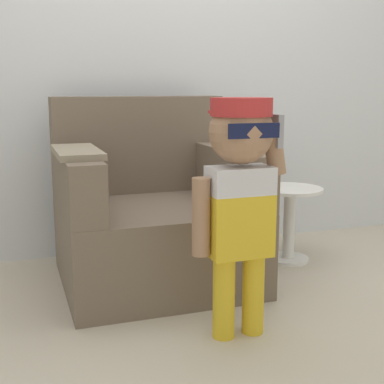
{
  "coord_description": "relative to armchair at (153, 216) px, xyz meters",
  "views": [
    {
      "loc": [
        -0.92,
        -2.52,
        1.02
      ],
      "look_at": [
        -0.15,
        -0.27,
        0.54
      ],
      "focal_mm": 50.0,
      "sensor_mm": 36.0,
      "label": 1
    }
  ],
  "objects": [
    {
      "name": "armchair",
      "position": [
        0.0,
        0.0,
        0.0
      ],
      "size": [
        0.98,
        0.9,
        0.96
      ],
      "color": "#6B5B4C",
      "rests_on": "ground_plane"
    },
    {
      "name": "person_child",
      "position": [
        0.16,
        -0.77,
        0.31
      ],
      "size": [
        0.4,
        0.3,
        0.97
      ],
      "color": "gold",
      "rests_on": "ground_plane"
    },
    {
      "name": "wall_back",
      "position": [
        0.23,
        0.57,
        0.96
      ],
      "size": [
        10.0,
        0.05,
        2.6
      ],
      "color": "silver",
      "rests_on": "ground_plane"
    },
    {
      "name": "side_table",
      "position": [
        0.83,
        0.03,
        -0.08
      ],
      "size": [
        0.38,
        0.38,
        0.44
      ],
      "color": "white",
      "rests_on": "ground_plane"
    },
    {
      "name": "ground_plane",
      "position": [
        0.23,
        -0.14,
        -0.34
      ],
      "size": [
        10.0,
        10.0,
        0.0
      ],
      "primitive_type": "plane",
      "color": "#BCB29E"
    }
  ]
}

